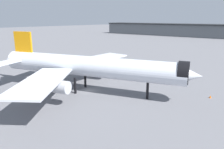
# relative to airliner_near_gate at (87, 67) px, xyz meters

# --- Properties ---
(ground) EXTENTS (900.00, 900.00, 0.00)m
(ground) POSITION_rel_airliner_near_gate_xyz_m (-0.12, 0.30, -7.56)
(ground) COLOR slate
(airliner_near_gate) EXTENTS (60.22, 53.87, 17.17)m
(airliner_near_gate) POSITION_rel_airliner_near_gate_xyz_m (0.00, 0.00, 0.00)
(airliner_near_gate) COLOR silver
(airliner_near_gate) RESTS_ON ground
(terminal_building) EXTENTS (237.94, 56.15, 28.78)m
(terminal_building) POSITION_rel_airliner_near_gate_xyz_m (-49.44, 210.25, -0.15)
(terminal_building) COLOR slate
(terminal_building) RESTS_ON ground
(traffic_cone_near_nose) EXTENTS (0.59, 0.59, 0.74)m
(traffic_cone_near_nose) POSITION_rel_airliner_near_gate_xyz_m (29.12, 19.44, -7.20)
(traffic_cone_near_nose) COLOR #F2600C
(traffic_cone_near_nose) RESTS_ON ground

